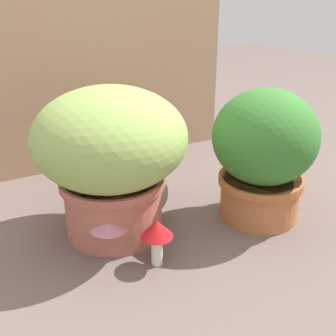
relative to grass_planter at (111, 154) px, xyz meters
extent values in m
plane|color=#695753|center=(0.07, -0.02, -0.25)|extent=(6.00, 6.00, 0.00)
cube|color=tan|center=(0.08, 0.53, 0.25)|extent=(1.26, 0.03, 1.00)
cylinder|color=#B26251|center=(0.00, 0.00, -0.16)|extent=(0.28, 0.28, 0.18)
cylinder|color=#B56050|center=(0.00, 0.00, -0.08)|extent=(0.30, 0.30, 0.02)
ellipsoid|color=#92B257|center=(0.00, 0.00, 0.05)|extent=(0.43, 0.43, 0.28)
cylinder|color=#B2673B|center=(0.43, -0.14, -0.18)|extent=(0.24, 0.24, 0.14)
cylinder|color=#B26334|center=(0.43, -0.14, -0.12)|extent=(0.26, 0.26, 0.02)
ellipsoid|color=#35782C|center=(0.43, -0.14, 0.02)|extent=(0.31, 0.31, 0.29)
ellipsoid|color=#65504E|center=(0.07, 0.06, -0.14)|extent=(0.29, 0.31, 0.22)
ellipsoid|color=gray|center=(0.13, -0.02, -0.15)|extent=(0.12, 0.12, 0.11)
sphere|color=#65504E|center=(0.14, -0.03, -0.02)|extent=(0.15, 0.15, 0.11)
cone|color=#65504E|center=(0.16, -0.01, 0.04)|extent=(0.05, 0.05, 0.04)
cone|color=#65504E|center=(0.11, -0.05, 0.04)|extent=(0.05, 0.05, 0.04)
cylinder|color=#65504E|center=(0.03, 0.18, -0.23)|extent=(0.14, 0.17, 0.07)
cylinder|color=beige|center=(-0.05, -0.10, -0.21)|extent=(0.04, 0.04, 0.08)
cone|color=pink|center=(-0.05, -0.10, -0.14)|extent=(0.11, 0.11, 0.06)
cylinder|color=silver|center=(0.03, -0.21, -0.21)|extent=(0.03, 0.03, 0.09)
cone|color=red|center=(0.03, -0.21, -0.14)|extent=(0.09, 0.09, 0.05)
camera|label=1|loc=(-0.39, -1.03, 0.44)|focal=45.13mm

